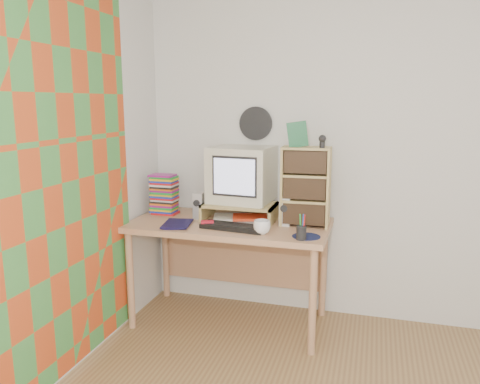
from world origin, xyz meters
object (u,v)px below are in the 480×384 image
Objects in this scene: desk at (232,238)px; dvd_stack at (164,197)px; cd_rack at (305,187)px; mug at (262,227)px; diary at (164,222)px; keyboard at (233,227)px; crt_monitor at (241,175)px.

dvd_stack reaches higher than desk.
cd_rack reaches higher than desk.
diary is at bearing 178.51° from mug.
diary reaches higher than keyboard.
dvd_stack is 0.36m from diary.
keyboard reaches higher than desk.
dvd_stack is at bearing 174.74° from desk.
diary is at bearing -64.30° from dvd_stack.
dvd_stack reaches higher than mug.
desk is at bearing -4.36° from dvd_stack.
desk is 0.44m from mug.
keyboard is at bearing -154.44° from cd_rack.
dvd_stack is at bearing -170.98° from crt_monitor.
keyboard is (0.08, -0.22, 0.15)m from desk.
crt_monitor is 0.44m from keyboard.
cd_rack is (0.48, -0.07, -0.05)m from crt_monitor.
diary reaches higher than desk.
cd_rack is at bearing 51.39° from mug.
desk is 6.27× the size of diary.
keyboard is at bearing -6.26° from diary.
dvd_stack is at bearing 158.71° from mug.
dvd_stack is 0.48× the size of cd_rack.
crt_monitor is 1.62× the size of dvd_stack.
desk is 2.58× the size of cd_rack.
crt_monitor is 3.75× the size of mug.
keyboard is at bearing 165.15° from mug.
diary is at bearing -136.98° from crt_monitor.
keyboard is 0.49m from diary.
mug reaches higher than diary.
desk is at bearing 116.44° from keyboard.
crt_monitor reaches higher than keyboard.
crt_monitor reaches higher than dvd_stack.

